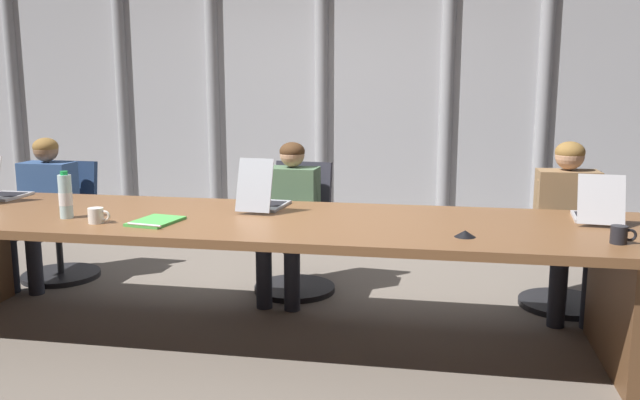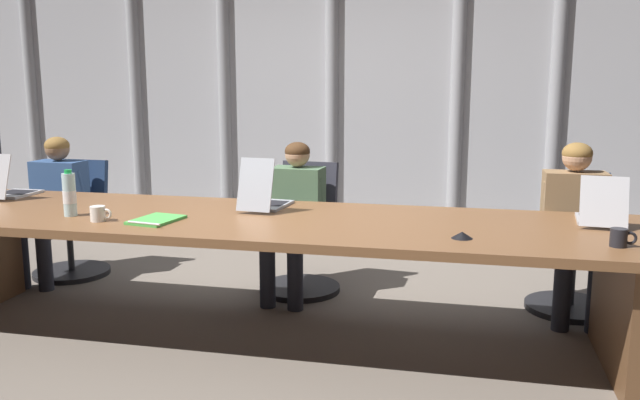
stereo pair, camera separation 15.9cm
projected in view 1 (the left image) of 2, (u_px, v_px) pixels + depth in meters
name	position (u px, v px, depth m)	size (l,w,h in m)	color
ground_plane	(258.00, 339.00, 3.98)	(14.10, 14.10, 0.00)	#6B6056
conference_table	(256.00, 240.00, 3.87)	(4.52, 1.14, 0.75)	brown
curtain_backdrop	(324.00, 88.00, 5.98)	(7.05, 0.17, 2.97)	#B2B2B7
laptop_left_mid	(263.00, 199.00, 4.09)	(0.25, 0.46, 0.33)	#A8ADB7
laptop_center	(597.00, 212.00, 3.74)	(0.28, 0.43, 0.28)	#BCBCC1
office_chair_left_end	(62.00, 234.00, 5.21)	(0.60, 0.60, 0.91)	navy
office_chair_left_mid	(297.00, 243.00, 4.88)	(0.60, 0.60, 0.95)	#2D2D38
office_chair_center	(565.00, 256.00, 4.55)	(0.60, 0.60, 0.93)	navy
person_left_end	(42.00, 202.00, 5.02)	(0.41, 0.55, 1.12)	#335184
person_left_mid	(289.00, 211.00, 4.67)	(0.40, 0.56, 1.11)	#4C6B4C
person_center	(569.00, 217.00, 4.35)	(0.41, 0.55, 1.15)	olive
water_bottle_primary	(66.00, 197.00, 3.82)	(0.08, 0.08, 0.28)	silver
coffee_mug_near	(97.00, 216.00, 3.69)	(0.13, 0.09, 0.09)	white
coffee_mug_far	(620.00, 235.00, 3.23)	(0.12, 0.08, 0.09)	black
conference_mic_left_side	(465.00, 234.00, 3.37)	(0.11, 0.11, 0.04)	black
spiral_notepad	(155.00, 221.00, 3.70)	(0.27, 0.34, 0.03)	#4CB74C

